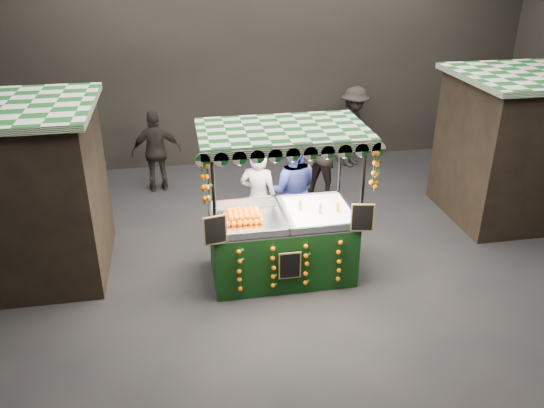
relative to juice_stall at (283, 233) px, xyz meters
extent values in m
plane|color=black|center=(0.39, -0.17, -0.72)|extent=(12.00, 12.00, 0.00)
cube|color=black|center=(0.39, 4.83, 1.78)|extent=(12.00, 0.10, 5.00)
cube|color=black|center=(4.79, 1.33, 0.53)|extent=(2.80, 2.00, 2.50)
cube|color=black|center=(-0.01, 0.04, -0.25)|extent=(2.05, 1.12, 0.93)
cube|color=silver|center=(-0.01, 0.04, 0.24)|extent=(2.05, 1.12, 0.04)
cylinder|color=black|center=(-1.01, -0.50, 0.40)|extent=(0.05, 0.05, 2.24)
cylinder|color=black|center=(0.99, -0.50, 0.40)|extent=(0.05, 0.05, 2.24)
cylinder|color=black|center=(-1.01, 0.57, 0.40)|extent=(0.05, 0.05, 2.24)
cylinder|color=black|center=(0.99, 0.57, 0.40)|extent=(0.05, 0.05, 2.24)
cube|color=#11501B|center=(-0.01, 0.04, 1.56)|extent=(2.29, 1.35, 0.07)
cube|color=white|center=(0.55, 0.04, 0.29)|extent=(0.92, 1.01, 0.07)
cube|color=black|center=(-1.02, -0.55, 0.45)|extent=(0.32, 0.09, 0.41)
cube|color=black|center=(1.00, -0.55, 0.45)|extent=(0.32, 0.09, 0.41)
cube|color=black|center=(-0.01, -0.56, -0.20)|extent=(0.32, 0.02, 0.41)
imported|color=gray|center=(-0.20, 1.03, 0.12)|extent=(0.71, 0.59, 1.67)
imported|color=navy|center=(0.36, 1.08, 0.20)|extent=(0.99, 0.82, 1.83)
imported|color=black|center=(-2.97, 1.63, 0.24)|extent=(0.80, 0.63, 1.92)
imported|color=black|center=(1.27, 2.56, 0.13)|extent=(1.04, 1.02, 1.69)
imported|color=black|center=(-1.84, 3.55, 0.11)|extent=(1.00, 0.49, 1.65)
imported|color=#292521|center=(2.42, 4.17, 0.17)|extent=(1.30, 1.25, 1.78)
imported|color=#2A2322|center=(-3.20, 3.40, 0.14)|extent=(0.97, 0.79, 1.72)
camera|label=1|loc=(-1.41, -6.89, 3.88)|focal=36.19mm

